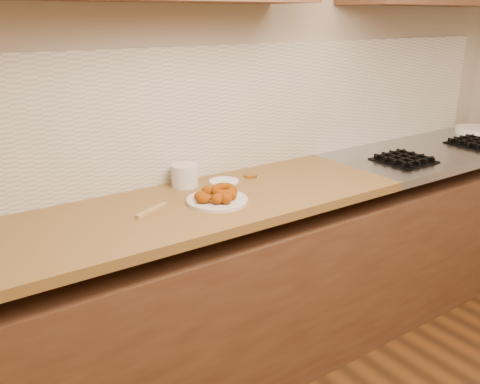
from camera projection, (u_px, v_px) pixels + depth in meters
The scene contains 14 objects.
wall_back at pixel (236, 77), 2.40m from camera, with size 4.00×0.02×2.70m, color #B2A58C.
base_cabinet at pixel (272, 284), 2.47m from camera, with size 3.60×0.60×0.77m, color brown.
butcher_block at pixel (142, 219), 1.96m from camera, with size 2.30×0.62×0.04m, color brown.
stovetop at pixel (431, 152), 2.92m from camera, with size 1.30×0.62×0.04m, color #9EA0A5.
backsplash at pixel (238, 109), 2.44m from camera, with size 3.60×0.02×0.60m, color beige.
burner_grates at pixel (442, 150), 2.84m from camera, with size 0.91×0.26×0.03m.
donut_plate at pixel (217, 200), 2.08m from camera, with size 0.25×0.25×0.01m, color beige.
ring_donut at pixel (224, 191), 2.12m from camera, with size 0.11×0.11×0.04m, color #863900.
fried_dough_chunks at pixel (213, 196), 2.05m from camera, with size 0.17×0.18×0.05m.
plastic_tub at pixel (185, 175), 2.26m from camera, with size 0.12×0.12×0.10m, color silver.
tub_lid at pixel (224, 181), 2.33m from camera, with size 0.14×0.14×0.01m, color white.
brass_jar_lid at pixel (250, 176), 2.41m from camera, with size 0.06×0.06×0.01m, color #B5762E.
wooden_utensil at pixel (151, 210), 1.98m from camera, with size 0.17×0.02×0.01m, color #A8814E.
plate_stack at pixel (476, 130), 3.30m from camera, with size 0.25×0.25×0.04m.
Camera 1 is at (-1.37, -0.02, 1.63)m, focal length 38.00 mm.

